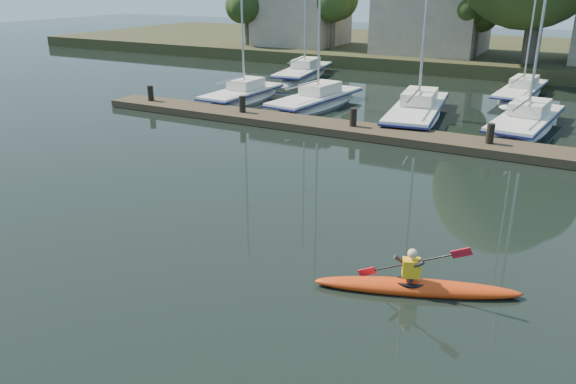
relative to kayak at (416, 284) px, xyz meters
The scene contains 10 objects.
ground 3.98m from the kayak, 153.54° to the right, with size 160.00×160.00×0.00m, color black.
kayak is the anchor object (origin of this frame).
dock 12.74m from the kayak, 106.24° to the left, with size 34.00×2.00×1.80m.
sailboat_0 22.28m from the kayak, 133.02° to the left, with size 2.27×7.50×11.82m.
sailboat_1 20.02m from the kayak, 122.39° to the left, with size 3.09×8.78×14.05m.
sailboat_2 17.42m from the kayak, 106.30° to the left, with size 3.57×10.05×16.28m.
sailboat_3 16.93m from the kayak, 89.06° to the left, with size 3.11×8.68×13.70m.
sailboat_5 29.93m from the kayak, 121.91° to the left, with size 3.48×9.54×15.44m.
sailboat_6 25.40m from the kayak, 92.20° to the left, with size 2.59×9.26×14.54m.
shore 38.69m from the kayak, 92.90° to the left, with size 90.00×25.25×12.75m.
Camera 1 is at (6.33, -9.43, 6.70)m, focal length 35.00 mm.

